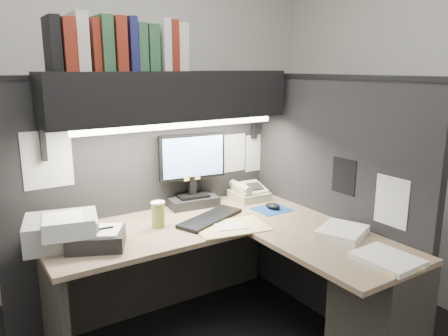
{
  "coord_description": "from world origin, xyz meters",
  "views": [
    {
      "loc": [
        -1.08,
        -1.74,
        1.68
      ],
      "look_at": [
        0.37,
        0.51,
        1.05
      ],
      "focal_mm": 35.0,
      "sensor_mm": 36.0,
      "label": 1
    }
  ],
  "objects_px": {
    "keyboard": "(210,218)",
    "printer": "(62,231)",
    "desk": "(280,288)",
    "notebook_stack": "(97,239)",
    "overhead_shelf": "(170,96)",
    "monitor": "(192,178)",
    "telephone": "(249,193)",
    "coffee_cup": "(158,215)"
  },
  "relations": [
    {
      "from": "keyboard",
      "to": "printer",
      "type": "relative_size",
      "value": 1.3
    },
    {
      "from": "desk",
      "to": "notebook_stack",
      "type": "height_order",
      "value": "notebook_stack"
    },
    {
      "from": "desk",
      "to": "printer",
      "type": "height_order",
      "value": "printer"
    },
    {
      "from": "overhead_shelf",
      "to": "monitor",
      "type": "height_order",
      "value": "overhead_shelf"
    },
    {
      "from": "overhead_shelf",
      "to": "notebook_stack",
      "type": "height_order",
      "value": "overhead_shelf"
    },
    {
      "from": "keyboard",
      "to": "telephone",
      "type": "bearing_deg",
      "value": 3.83
    },
    {
      "from": "monitor",
      "to": "printer",
      "type": "xyz_separation_m",
      "value": [
        -0.92,
        -0.2,
        -0.13
      ]
    },
    {
      "from": "keyboard",
      "to": "coffee_cup",
      "type": "xyz_separation_m",
      "value": [
        -0.33,
        0.06,
        0.06
      ]
    },
    {
      "from": "telephone",
      "to": "notebook_stack",
      "type": "height_order",
      "value": "telephone"
    },
    {
      "from": "overhead_shelf",
      "to": "telephone",
      "type": "distance_m",
      "value": 0.94
    },
    {
      "from": "notebook_stack",
      "to": "desk",
      "type": "bearing_deg",
      "value": -28.0
    },
    {
      "from": "monitor",
      "to": "notebook_stack",
      "type": "relative_size",
      "value": 1.74
    },
    {
      "from": "overhead_shelf",
      "to": "coffee_cup",
      "type": "xyz_separation_m",
      "value": [
        -0.19,
        -0.18,
        -0.7
      ]
    },
    {
      "from": "desk",
      "to": "coffee_cup",
      "type": "xyz_separation_m",
      "value": [
        -0.49,
        0.57,
        0.36
      ]
    },
    {
      "from": "overhead_shelf",
      "to": "printer",
      "type": "distance_m",
      "value": 1.02
    },
    {
      "from": "monitor",
      "to": "notebook_stack",
      "type": "height_order",
      "value": "monitor"
    },
    {
      "from": "monitor",
      "to": "keyboard",
      "type": "height_order",
      "value": "monitor"
    },
    {
      "from": "telephone",
      "to": "notebook_stack",
      "type": "xyz_separation_m",
      "value": [
        -1.2,
        -0.26,
        -0.0
      ]
    },
    {
      "from": "monitor",
      "to": "coffee_cup",
      "type": "relative_size",
      "value": 3.4
    },
    {
      "from": "printer",
      "to": "notebook_stack",
      "type": "relative_size",
      "value": 1.29
    },
    {
      "from": "monitor",
      "to": "keyboard",
      "type": "relative_size",
      "value": 1.04
    },
    {
      "from": "desk",
      "to": "overhead_shelf",
      "type": "xyz_separation_m",
      "value": [
        -0.3,
        0.75,
        1.06
      ]
    },
    {
      "from": "notebook_stack",
      "to": "telephone",
      "type": "bearing_deg",
      "value": 12.27
    },
    {
      "from": "desk",
      "to": "coffee_cup",
      "type": "bearing_deg",
      "value": 130.63
    },
    {
      "from": "keyboard",
      "to": "notebook_stack",
      "type": "relative_size",
      "value": 1.68
    },
    {
      "from": "coffee_cup",
      "to": "printer",
      "type": "xyz_separation_m",
      "value": [
        -0.55,
        0.05,
        0.0
      ]
    },
    {
      "from": "telephone",
      "to": "coffee_cup",
      "type": "bearing_deg",
      "value": -165.61
    },
    {
      "from": "keyboard",
      "to": "printer",
      "type": "bearing_deg",
      "value": 150.66
    },
    {
      "from": "overhead_shelf",
      "to": "printer",
      "type": "height_order",
      "value": "overhead_shelf"
    },
    {
      "from": "desk",
      "to": "printer",
      "type": "relative_size",
      "value": 4.53
    },
    {
      "from": "desk",
      "to": "telephone",
      "type": "relative_size",
      "value": 6.95
    },
    {
      "from": "monitor",
      "to": "telephone",
      "type": "distance_m",
      "value": 0.46
    },
    {
      "from": "notebook_stack",
      "to": "monitor",
      "type": "bearing_deg",
      "value": 23.93
    },
    {
      "from": "keyboard",
      "to": "notebook_stack",
      "type": "bearing_deg",
      "value": 160.28
    },
    {
      "from": "monitor",
      "to": "notebook_stack",
      "type": "bearing_deg",
      "value": -149.14
    },
    {
      "from": "printer",
      "to": "notebook_stack",
      "type": "bearing_deg",
      "value": -30.9
    },
    {
      "from": "desk",
      "to": "coffee_cup",
      "type": "distance_m",
      "value": 0.83
    },
    {
      "from": "printer",
      "to": "notebook_stack",
      "type": "xyz_separation_m",
      "value": [
        0.15,
        -0.14,
        -0.03
      ]
    },
    {
      "from": "overhead_shelf",
      "to": "notebook_stack",
      "type": "relative_size",
      "value": 5.34
    },
    {
      "from": "keyboard",
      "to": "desk",
      "type": "bearing_deg",
      "value": -94.58
    },
    {
      "from": "overhead_shelf",
      "to": "telephone",
      "type": "relative_size",
      "value": 6.34
    },
    {
      "from": "telephone",
      "to": "coffee_cup",
      "type": "relative_size",
      "value": 1.64
    }
  ]
}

